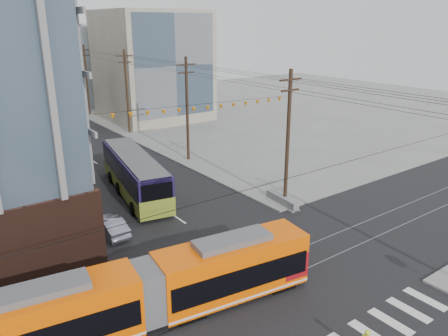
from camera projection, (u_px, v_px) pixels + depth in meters
The scene contains 10 objects.
ground at pixel (313, 310), 22.88m from camera, with size 160.00×160.00×0.00m, color slate.
bg_bldg_ne_near at pixel (152, 66), 65.98m from camera, with size 14.00×14.00×16.00m, color gray.
bg_bldg_ne_far at pixel (113, 62), 82.69m from camera, with size 16.00×16.00×14.00m, color #8C99A5.
utility_pole_far at pixel (87, 81), 68.67m from camera, with size 0.30×0.30×11.00m, color black.
streetcar at pixel (148, 293), 21.33m from camera, with size 17.90×2.52×3.45m, color #FF5A00, non-canonical shape.
city_bus at pixel (135, 174), 37.72m from camera, with size 2.80×12.91×3.66m, color #1E1747, non-canonical shape.
parked_car_silver at pixel (110, 226), 30.75m from camera, with size 1.44×4.12×1.36m, color gray.
parked_car_white at pixel (86, 208), 33.81m from camera, with size 1.81×4.45×1.29m, color silver.
parked_car_grey at pixel (63, 180), 39.62m from camera, with size 2.23×4.83×1.34m, color #47484B.
jersey_barrier at pixel (282, 200), 35.91m from camera, with size 0.83×3.69×0.74m, color slate.
Camera 1 is at (-15.21, -12.79, 14.33)m, focal length 35.00 mm.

